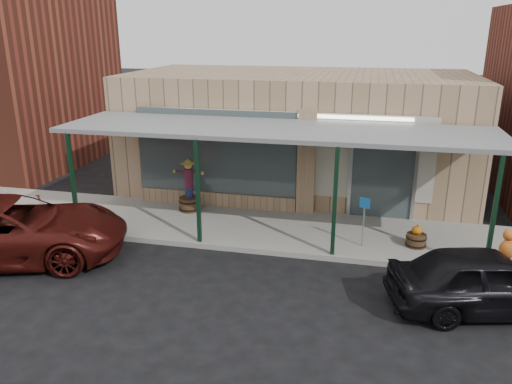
% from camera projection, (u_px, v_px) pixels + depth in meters
% --- Properties ---
extents(ground, '(120.00, 120.00, 0.00)m').
position_uv_depth(ground, '(244.00, 292.00, 11.33)').
color(ground, black).
rests_on(ground, ground).
extents(sidewalk, '(40.00, 3.20, 0.15)m').
position_uv_depth(sidewalk, '(274.00, 230.00, 14.64)').
color(sidewalk, gray).
rests_on(sidewalk, ground).
extents(storefront, '(12.00, 6.25, 4.20)m').
position_uv_depth(storefront, '(298.00, 132.00, 18.23)').
color(storefront, tan).
rests_on(storefront, ground).
extents(awning, '(12.00, 3.00, 3.04)m').
position_uv_depth(awning, '(275.00, 131.00, 13.68)').
color(awning, slate).
rests_on(awning, ground).
extents(block_buildings_near, '(61.00, 8.00, 8.00)m').
position_uv_depth(block_buildings_near, '(358.00, 84.00, 18.24)').
color(block_buildings_near, brown).
rests_on(block_buildings_near, ground).
extents(barrel_scarecrow, '(1.02, 0.82, 1.70)m').
position_uv_depth(barrel_scarecrow, '(189.00, 193.00, 15.80)').
color(barrel_scarecrow, '#523C20').
rests_on(barrel_scarecrow, sidewalk).
extents(barrel_pumpkin, '(0.64, 0.64, 0.62)m').
position_uv_depth(barrel_pumpkin, '(416.00, 239.00, 13.28)').
color(barrel_pumpkin, '#523C20').
rests_on(barrel_pumpkin, sidewalk).
extents(handicap_sign, '(0.27, 0.12, 1.36)m').
position_uv_depth(handicap_sign, '(364.00, 215.00, 13.10)').
color(handicap_sign, gray).
rests_on(handicap_sign, sidewalk).
extents(parked_sedan, '(4.34, 2.57, 1.55)m').
position_uv_depth(parked_sedan, '(488.00, 281.00, 10.40)').
color(parked_sedan, black).
rests_on(parked_sedan, ground).
extents(car_maroon, '(6.35, 4.36, 1.61)m').
position_uv_depth(car_maroon, '(10.00, 230.00, 12.74)').
color(car_maroon, '#48120E').
rests_on(car_maroon, ground).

